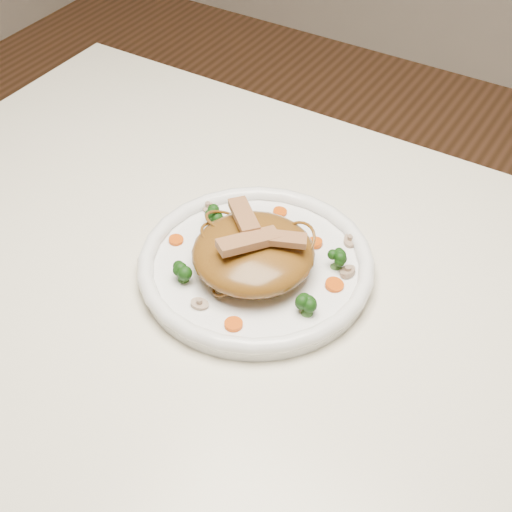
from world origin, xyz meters
The scene contains 19 objects.
table centered at (0.00, 0.00, 0.65)m, with size 1.20×0.80×0.75m.
plate centered at (-0.03, 0.03, 0.76)m, with size 0.29×0.29×0.02m, color white.
noodle_mound centered at (-0.03, 0.02, 0.79)m, with size 0.15×0.15×0.05m, color brown.
chicken_a centered at (0.00, 0.03, 0.82)m, with size 0.06×0.02×0.01m, color #A6784E.
chicken_b centered at (-0.05, 0.04, 0.83)m, with size 0.07×0.02×0.01m, color #A6784E.
chicken_c centered at (-0.03, 0.01, 0.83)m, with size 0.07×0.02×0.01m, color #A6784E.
broccoli_0 centered at (0.05, 0.08, 0.78)m, with size 0.03×0.03×0.03m, color #143D0C, non-canonical shape.
broccoli_1 centered at (-0.11, 0.07, 0.78)m, with size 0.03×0.03×0.03m, color #143D0C, non-canonical shape.
broccoli_2 centered at (-0.09, -0.03, 0.78)m, with size 0.02×0.02×0.03m, color #143D0C, non-canonical shape.
broccoli_3 centered at (0.06, -0.01, 0.78)m, with size 0.02×0.02×0.03m, color #143D0C, non-canonical shape.
carrot_0 centered at (0.01, 0.10, 0.77)m, with size 0.02×0.02×0.01m, color #DF5908.
carrot_1 centered at (-0.14, 0.02, 0.77)m, with size 0.02×0.02×0.01m, color #DF5908.
carrot_2 centered at (0.07, 0.05, 0.77)m, with size 0.02×0.02×0.01m, color #DF5908.
carrot_3 centered at (-0.06, 0.13, 0.77)m, with size 0.02×0.02×0.01m, color #DF5908.
carrot_4 centered at (0.00, -0.07, 0.77)m, with size 0.02×0.02×0.01m, color #DF5908.
mushroom_0 centered at (-0.05, -0.06, 0.77)m, with size 0.02×0.02×0.01m, color gray.
mushroom_1 centered at (0.07, 0.08, 0.77)m, with size 0.02×0.02×0.01m, color gray.
mushroom_2 centered at (-0.14, 0.09, 0.77)m, with size 0.02×0.02×0.01m, color gray.
mushroom_3 centered at (0.05, 0.13, 0.77)m, with size 0.02×0.02×0.01m, color gray.
Camera 1 is at (0.32, -0.54, 1.40)m, focal length 52.96 mm.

